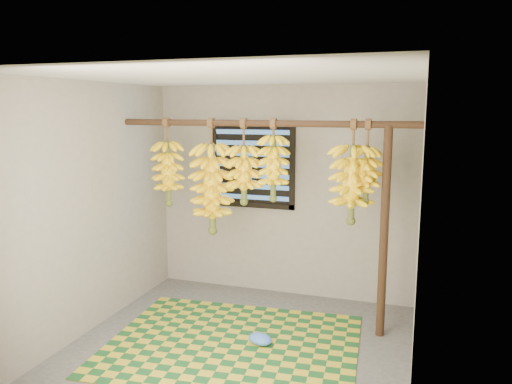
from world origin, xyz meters
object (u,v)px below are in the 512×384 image
at_px(banana_bunch_c, 244,175).
at_px(banana_bunch_f, 366,175).
at_px(banana_bunch_a, 168,173).
at_px(banana_bunch_e, 352,185).
at_px(woven_mat, 233,344).
at_px(plastic_bag, 260,339).
at_px(banana_bunch_b, 212,189).
at_px(support_post, 384,234).
at_px(banana_bunch_d, 273,168).

distance_m(banana_bunch_c, banana_bunch_f, 1.20).
height_order(banana_bunch_a, banana_bunch_e, same).
relative_size(woven_mat, plastic_bag, 9.44).
bearing_deg(banana_bunch_e, plastic_bag, -141.90).
xyz_separation_m(woven_mat, banana_bunch_c, (-0.11, 0.63, 1.49)).
distance_m(woven_mat, banana_bunch_b, 1.54).
relative_size(banana_bunch_c, banana_bunch_e, 0.87).
relative_size(support_post, banana_bunch_c, 2.35).
xyz_separation_m(support_post, banana_bunch_e, (-0.31, 0.00, 0.44)).
relative_size(woven_mat, banana_bunch_f, 2.91).
height_order(banana_bunch_c, banana_bunch_e, same).
xyz_separation_m(plastic_bag, banana_bunch_e, (0.71, 0.56, 1.39)).
xyz_separation_m(banana_bunch_d, banana_bunch_e, (0.76, 0.00, -0.13)).
relative_size(banana_bunch_a, banana_bunch_b, 0.78).
xyz_separation_m(banana_bunch_a, banana_bunch_d, (1.15, -0.00, 0.10)).
bearing_deg(banana_bunch_a, woven_mat, -33.62).
relative_size(woven_mat, banana_bunch_c, 2.65).
bearing_deg(support_post, banana_bunch_f, 180.00).
bearing_deg(woven_mat, banana_bunch_a, 146.38).
relative_size(banana_bunch_b, banana_bunch_d, 1.47).
height_order(banana_bunch_d, banana_bunch_e, same).
relative_size(woven_mat, banana_bunch_a, 2.45).
bearing_deg(banana_bunch_d, banana_bunch_e, 0.00).
xyz_separation_m(support_post, banana_bunch_c, (-1.38, 0.00, 0.49)).
xyz_separation_m(banana_bunch_b, banana_bunch_e, (1.41, 0.00, 0.12)).
relative_size(support_post, banana_bunch_a, 2.18).
bearing_deg(banana_bunch_c, support_post, 0.00).
bearing_deg(woven_mat, banana_bunch_e, 33.56).
relative_size(plastic_bag, banana_bunch_a, 0.26).
distance_m(banana_bunch_b, banana_bunch_f, 1.56).
xyz_separation_m(banana_bunch_c, banana_bunch_e, (1.07, 0.00, -0.05)).
relative_size(banana_bunch_c, banana_bunch_f, 1.10).
relative_size(banana_bunch_d, banana_bunch_f, 1.04).
bearing_deg(banana_bunch_b, support_post, 0.00).
xyz_separation_m(woven_mat, banana_bunch_d, (0.19, 0.63, 1.57)).
bearing_deg(banana_bunch_a, banana_bunch_e, 0.00).
relative_size(plastic_bag, banana_bunch_e, 0.25).
bearing_deg(banana_bunch_f, woven_mat, -149.69).
bearing_deg(banana_bunch_a, banana_bunch_c, 0.00).
height_order(woven_mat, plastic_bag, plastic_bag).
height_order(banana_bunch_b, banana_bunch_f, same).
relative_size(banana_bunch_b, banana_bunch_f, 1.52).
distance_m(banana_bunch_a, banana_bunch_b, 0.52).
height_order(woven_mat, banana_bunch_a, banana_bunch_a).
bearing_deg(support_post, plastic_bag, -151.31).
xyz_separation_m(plastic_bag, banana_bunch_d, (-0.05, 0.56, 1.51)).
bearing_deg(banana_bunch_d, plastic_bag, -84.90).
bearing_deg(plastic_bag, banana_bunch_b, 141.41).
height_order(plastic_bag, banana_bunch_d, banana_bunch_d).
height_order(banana_bunch_b, banana_bunch_c, same).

